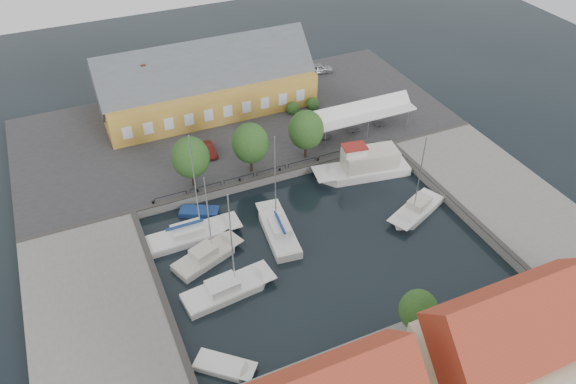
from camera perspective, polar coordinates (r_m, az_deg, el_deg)
The scene contains 19 objects.
ground at distance 58.72m, azimuth 2.39°, elevation -4.46°, with size 140.00×140.00×0.00m, color black.
north_quay at distance 75.53m, azimuth -5.30°, elevation 6.70°, with size 56.00×26.00×1.00m, color #2D2D30.
west_quay at distance 53.59m, azimuth -18.71°, elevation -11.68°, with size 12.00×24.00×1.00m, color slate.
east_quay at distance 67.93m, azimuth 20.10°, elevation 0.20°, with size 12.00×24.00×1.00m, color slate.
quay_edge_fittings at distance 61.26m, azimuth 0.49°, elevation -0.98°, with size 56.00×24.72×0.40m.
warehouse at distance 77.47m, azimuth -8.67°, elevation 10.62°, with size 28.56×14.00×9.55m.
tent_canopy at distance 72.41m, azimuth 7.47°, elevation 7.97°, with size 14.00×4.00×2.83m.
quay_trees at distance 63.83m, azimuth -3.85°, elevation 4.98°, with size 18.20×4.20×6.30m.
car_silver at distance 87.63m, azimuth 3.16°, elevation 12.43°, with size 1.75×4.35×1.48m, color #A1A5A9.
car_red at distance 69.17m, azimuth -8.00°, elevation 4.29°, with size 1.25×3.60×1.19m, color #571613.
center_sailboat at distance 58.56m, azimuth -0.97°, elevation -4.09°, with size 3.63×9.07×12.18m.
trawler at distance 67.13m, azimuth 7.81°, elevation 2.54°, with size 11.94×5.20×5.00m.
east_boat_b at distance 62.93m, azimuth 12.93°, elevation -1.84°, with size 8.10×5.52×10.75m.
west_boat_a at distance 59.13m, azimuth -9.73°, elevation -4.39°, with size 9.93×2.90×12.87m.
west_boat_b at distance 56.59m, azimuth -8.26°, elevation -6.58°, with size 7.80×5.05×10.33m.
west_boat_c at distance 53.30m, azimuth -6.24°, elevation -9.93°, with size 9.15×3.80×11.94m.
launch_sw at distance 48.38m, azimuth -6.53°, elevation -17.27°, with size 5.10×4.79×0.98m.
launch_nw at distance 62.11m, azimuth -9.09°, elevation -2.08°, with size 4.56×3.45×0.88m.
townhouses at distance 43.06m, azimuth 19.40°, elevation -17.06°, with size 36.30×8.50×12.00m.
Camera 1 is at (-19.81, -38.41, 39.76)m, focal length 35.00 mm.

